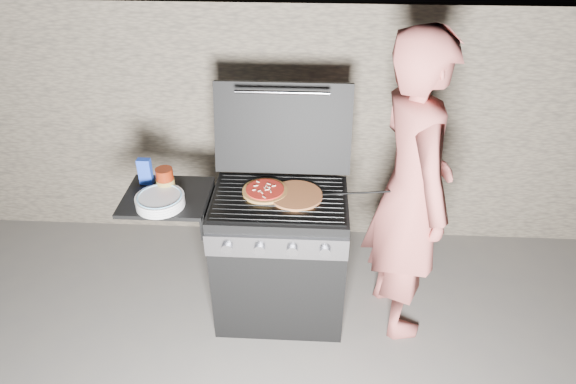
# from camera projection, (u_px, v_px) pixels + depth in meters

# --- Properties ---
(ground) EXTENTS (50.00, 50.00, 0.00)m
(ground) POSITION_uv_depth(u_px,v_px,m) (281.00, 308.00, 3.49)
(ground) COLOR #5B5753
(stone_wall) EXTENTS (8.00, 0.35, 1.80)m
(stone_wall) POSITION_uv_depth(u_px,v_px,m) (289.00, 121.00, 3.87)
(stone_wall) COLOR #7A6C58
(stone_wall) RESTS_ON ground
(gas_grill) EXTENTS (1.34, 0.79, 0.91)m
(gas_grill) POSITION_uv_depth(u_px,v_px,m) (241.00, 256.00, 3.25)
(gas_grill) COLOR black
(gas_grill) RESTS_ON ground
(pizza_topped) EXTENTS (0.28, 0.28, 0.03)m
(pizza_topped) POSITION_uv_depth(u_px,v_px,m) (265.00, 190.00, 3.02)
(pizza_topped) COLOR tan
(pizza_topped) RESTS_ON gas_grill
(pizza_plain) EXTENTS (0.36, 0.36, 0.02)m
(pizza_plain) POSITION_uv_depth(u_px,v_px,m) (296.00, 195.00, 2.99)
(pizza_plain) COLOR #C06D3A
(pizza_plain) RESTS_ON gas_grill
(sauce_jar) EXTENTS (0.12, 0.12, 0.16)m
(sauce_jar) POSITION_uv_depth(u_px,v_px,m) (165.00, 181.00, 3.01)
(sauce_jar) COLOR maroon
(sauce_jar) RESTS_ON gas_grill
(blue_carton) EXTENTS (0.08, 0.05, 0.17)m
(blue_carton) POSITION_uv_depth(u_px,v_px,m) (145.00, 171.00, 3.09)
(blue_carton) COLOR blue
(blue_carton) RESTS_ON gas_grill
(plate_stack) EXTENTS (0.28, 0.28, 0.06)m
(plate_stack) POSITION_uv_depth(u_px,v_px,m) (160.00, 201.00, 2.92)
(plate_stack) COLOR silver
(plate_stack) RESTS_ON gas_grill
(person) EXTENTS (0.61, 0.79, 1.92)m
(person) POSITION_uv_depth(u_px,v_px,m) (410.00, 192.00, 2.94)
(person) COLOR #B55750
(person) RESTS_ON ground
(tongs) EXTENTS (0.42, 0.06, 0.08)m
(tongs) POSITION_uv_depth(u_px,v_px,m) (354.00, 194.00, 2.95)
(tongs) COLOR black
(tongs) RESTS_ON gas_grill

